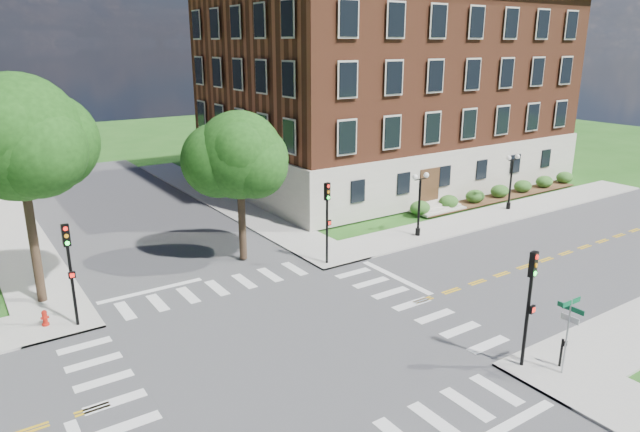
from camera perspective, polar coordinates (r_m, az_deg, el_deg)
ground at (r=25.06m, az=-3.33°, el=-12.80°), size 160.00×160.00×0.00m
road_ew at (r=25.06m, az=-3.33°, el=-12.79°), size 90.00×12.00×0.01m
road_ns at (r=25.06m, az=-3.33°, el=-12.79°), size 12.00×90.00×0.01m
sidewalk_ne at (r=44.89m, az=3.48°, el=0.89°), size 34.00×34.00×0.12m
crosswalk_east at (r=28.95m, az=9.14°, el=-8.71°), size 2.20×10.20×0.02m
stop_bar_east at (r=31.95m, az=7.59°, el=-6.11°), size 0.40×5.50×0.00m
main_building at (r=53.90m, az=6.73°, el=12.44°), size 30.60×22.40×16.50m
shrub_row at (r=49.73m, az=17.46°, el=1.65°), size 18.00×2.00×1.30m
tree_c at (r=29.72m, az=-27.99°, el=6.92°), size 5.89×5.89×11.11m
tree_d at (r=32.67m, az=-8.07°, el=6.01°), size 5.02×5.02×8.75m
traffic_signal_se at (r=23.44m, az=20.26°, el=-7.37°), size 0.36×0.41×4.80m
traffic_signal_ne at (r=32.38m, az=0.72°, el=0.35°), size 0.36×0.42×4.80m
traffic_signal_nw at (r=27.46m, az=-23.77°, el=-4.22°), size 0.32×0.35×4.80m
twin_lamp_west at (r=37.94m, az=9.91°, el=1.53°), size 1.36×0.36×4.23m
twin_lamp_east at (r=45.92m, az=18.56°, el=3.57°), size 1.36×0.36×4.23m
street_sign_pole at (r=23.85m, az=23.63°, el=-9.67°), size 1.10×1.10×3.10m
push_button_post at (r=24.92m, az=23.03°, el=-12.33°), size 0.14×0.21×1.20m
fire_hydrant at (r=29.02m, az=-25.80°, el=-9.21°), size 0.35×0.35×0.75m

